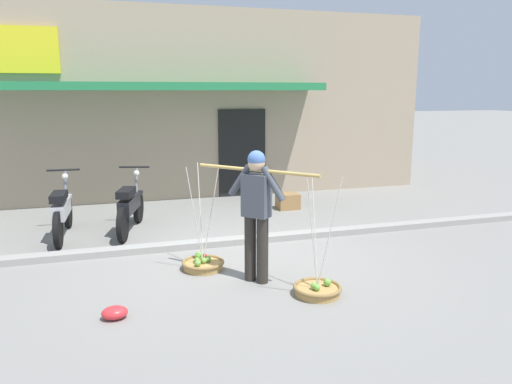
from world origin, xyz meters
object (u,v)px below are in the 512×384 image
Objects in this scene: motorcycle_nearest_shop at (62,211)px; motorcycle_second_in_row at (130,207)px; plastic_litter_bag at (115,313)px; fruit_basket_right_side at (203,263)px; fruit_vendor at (256,207)px; wooden_crate at (288,201)px; fruit_basket_left_side at (318,289)px.

motorcycle_nearest_shop is 1.10m from motorcycle_second_in_row.
fruit_basket_right_side is at bearing 45.71° from plastic_litter_bag.
fruit_vendor reaches higher than motorcycle_second_in_row.
motorcycle_nearest_shop is 4.14× the size of wooden_crate.
motorcycle_second_in_row is at bearing 117.17° from fruit_vendor.
fruit_basket_left_side is (0.58, -0.63, -0.90)m from fruit_vendor.
wooden_crate is at bearing 14.54° from motorcycle_second_in_row.
fruit_basket_left_side is 1.00× the size of fruit_basket_right_side.
fruit_vendor is 3.85× the size of wooden_crate.
fruit_basket_left_side reaches higher than motorcycle_second_in_row.
plastic_litter_bag is at bearing -134.29° from fruit_basket_right_side.
wooden_crate is (1.20, 4.26, 0.08)m from fruit_basket_left_side.
motorcycle_nearest_shop reaches higher than wooden_crate.
fruit_vendor is 3.18m from motorcycle_second_in_row.
motorcycle_nearest_shop is at bearing 132.21° from fruit_basket_right_side.
motorcycle_nearest_shop is 1.02× the size of motorcycle_second_in_row.
motorcycle_second_in_row is at bearing 111.59° from fruit_basket_right_side.
plastic_litter_bag is at bearing -95.73° from motorcycle_second_in_row.
fruit_vendor is at bearing -47.73° from motorcycle_nearest_shop.
motorcycle_second_in_row is at bearing 120.42° from fruit_basket_left_side.
plastic_litter_bag is at bearing -77.36° from motorcycle_nearest_shop.
wooden_crate is at bearing 63.88° from fruit_vendor.
wooden_crate is at bearing 11.06° from motorcycle_nearest_shop.
fruit_basket_left_side is at bearing -47.56° from fruit_basket_right_side.
plastic_litter_bag is at bearing -161.55° from fruit_vendor.
fruit_basket_left_side reaches higher than motorcycle_nearest_shop.
wooden_crate is (4.30, 0.84, -0.29)m from motorcycle_nearest_shop.
motorcycle_second_in_row is (-2.01, 3.42, 0.38)m from fruit_basket_left_side.
motorcycle_second_in_row is 3.33m from wooden_crate.
motorcycle_second_in_row is at bearing 0.49° from motorcycle_nearest_shop.
fruit_basket_left_side is 0.82× the size of motorcycle_second_in_row.
motorcycle_second_in_row is (-1.43, 2.79, -0.52)m from fruit_vendor.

